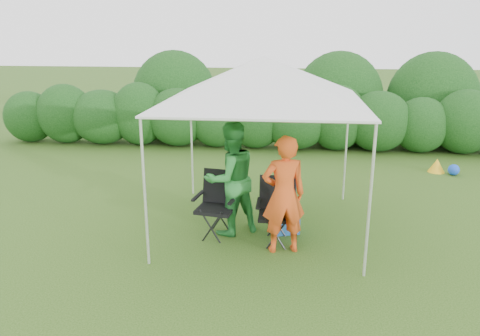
# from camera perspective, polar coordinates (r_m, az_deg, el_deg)

# --- Properties ---
(ground) EXTENTS (70.00, 70.00, 0.00)m
(ground) POSITION_cam_1_polar(r_m,az_deg,el_deg) (7.55, 2.34, -8.61)
(ground) COLOR #3B5F1D
(hedge) EXTENTS (16.02, 1.53, 1.80)m
(hedge) POSITION_cam_1_polar(r_m,az_deg,el_deg) (13.05, 4.81, 5.94)
(hedge) COLOR #1B4B18
(hedge) RESTS_ON ground
(canopy) EXTENTS (3.10, 3.10, 2.83)m
(canopy) POSITION_cam_1_polar(r_m,az_deg,el_deg) (7.38, 2.87, 10.71)
(canopy) COLOR silver
(canopy) RESTS_ON ground
(chair_right) EXTENTS (0.64, 0.57, 1.02)m
(chair_right) POSITION_cam_1_polar(r_m,az_deg,el_deg) (7.32, 4.56, -4.61)
(chair_right) COLOR black
(chair_right) RESTS_ON ground
(chair_left) EXTENTS (0.72, 0.67, 1.04)m
(chair_left) POSITION_cam_1_polar(r_m,az_deg,el_deg) (7.53, -2.74, -3.84)
(chair_left) COLOR black
(chair_left) RESTS_ON ground
(man) EXTENTS (0.74, 0.58, 1.78)m
(man) POSITION_cam_1_polar(r_m,az_deg,el_deg) (6.86, 5.35, -3.27)
(man) COLOR #E64E1A
(man) RESTS_ON ground
(woman) EXTENTS (1.13, 1.09, 1.84)m
(woman) POSITION_cam_1_polar(r_m,az_deg,el_deg) (7.46, -1.14, -1.32)
(woman) COLOR #2E8D3B
(woman) RESTS_ON ground
(cooler) EXTENTS (0.54, 0.46, 0.39)m
(cooler) POSITION_cam_1_polar(r_m,az_deg,el_deg) (7.74, 5.45, -6.43)
(cooler) COLOR #205392
(cooler) RESTS_ON ground
(bottle) EXTENTS (0.06, 0.06, 0.24)m
(bottle) POSITION_cam_1_polar(r_m,az_deg,el_deg) (7.59, 5.96, -4.38)
(bottle) COLOR #592D0C
(bottle) RESTS_ON cooler
(lawn_toy) EXTENTS (0.64, 0.53, 0.32)m
(lawn_toy) POSITION_cam_1_polar(r_m,az_deg,el_deg) (11.83, 23.31, 0.16)
(lawn_toy) COLOR yellow
(lawn_toy) RESTS_ON ground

